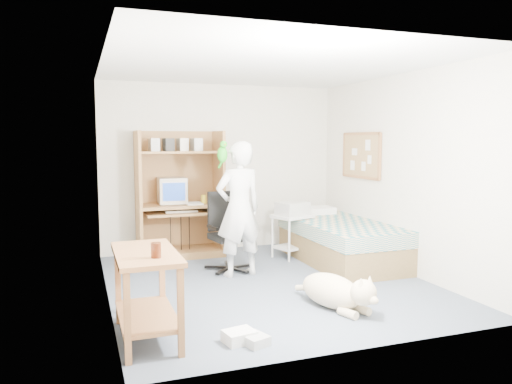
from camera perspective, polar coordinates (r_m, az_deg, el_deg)
floor at (r=5.96m, az=1.37°, el=-10.33°), size 4.00×4.00×0.00m
wall_back at (r=7.63m, az=-4.01°, el=2.79°), size 3.60×0.02×2.50m
wall_right at (r=6.59m, az=16.17°, el=2.07°), size 0.02×4.00×2.50m
wall_left at (r=5.36m, az=-16.88°, el=1.19°), size 0.02×4.00×2.50m
ceiling at (r=5.78m, az=1.43°, el=14.21°), size 3.60×4.00×0.02m
computer_hutch at (r=7.25m, az=-8.75°, el=-0.83°), size 1.20×0.63×1.80m
bed at (r=6.97m, az=9.60°, el=-5.56°), size 1.02×2.02×0.66m
side_desk at (r=4.33m, az=-12.42°, el=-9.98°), size 0.50×1.00×0.75m
corkboard at (r=7.32m, az=11.91°, el=4.11°), size 0.04×0.94×0.66m
office_chair at (r=6.46m, az=-3.27°, el=-5.79°), size 0.56×0.56×1.00m
person at (r=6.11m, az=-1.96°, el=-1.97°), size 0.66×0.49×1.66m
parrot at (r=6.01m, az=-3.84°, el=4.47°), size 0.12×0.21×0.34m
dog at (r=5.11m, az=9.11°, el=-11.11°), size 0.56×1.07×0.41m
printer_cart at (r=7.13m, az=4.18°, el=-4.25°), size 0.62×0.56×0.61m
printer at (r=7.09m, az=4.19°, el=-1.89°), size 0.50×0.44×0.18m
crt_monitor at (r=7.23m, az=-9.58°, el=0.18°), size 0.40×0.42×0.37m
keyboard at (r=7.12m, az=-8.54°, el=-2.18°), size 0.46×0.18×0.03m
pencil_cup at (r=7.24m, az=-6.00°, el=-0.82°), size 0.08×0.08×0.12m
drink_glass at (r=4.02m, az=-11.36°, el=-6.54°), size 0.08×0.08×0.12m
floor_box_a at (r=4.31m, az=-1.92°, el=-16.17°), size 0.28×0.24×0.10m
floor_box_b at (r=4.27m, az=-0.17°, el=-16.52°), size 0.24×0.27×0.08m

